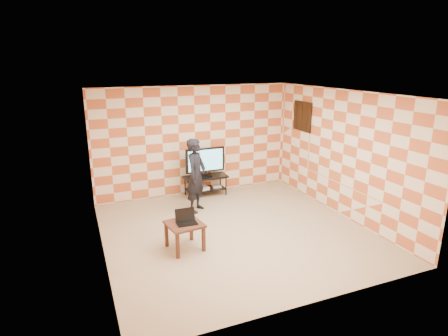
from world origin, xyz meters
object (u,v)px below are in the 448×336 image
at_px(person, 196,175).
at_px(tv_stand, 205,181).
at_px(side_table, 185,228).
at_px(tv, 205,161).

bearing_deg(person, tv_stand, 11.63).
distance_m(tv_stand, side_table, 2.80).
xyz_separation_m(tv_stand, tv, (0.00, -0.00, 0.53)).
relative_size(side_table, person, 0.41).
height_order(tv_stand, tv, tv).
relative_size(tv, person, 0.60).
height_order(tv, side_table, tv).
bearing_deg(side_table, tv_stand, 62.83).
bearing_deg(person, tv, 11.54).
distance_m(tv_stand, tv, 0.53).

